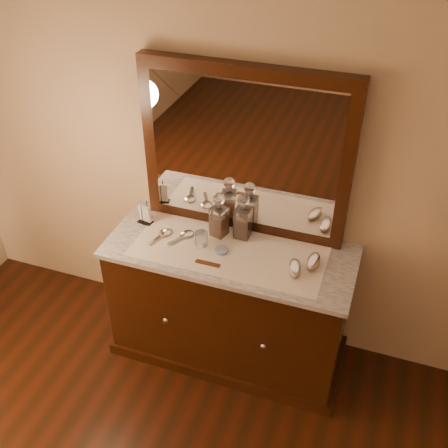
{
  "coord_description": "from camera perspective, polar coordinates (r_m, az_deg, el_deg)",
  "views": [
    {
      "loc": [
        0.75,
        -0.29,
        2.75
      ],
      "look_at": [
        0.0,
        1.85,
        1.1
      ],
      "focal_mm": 42.43,
      "sensor_mm": 36.0,
      "label": 1
    }
  ],
  "objects": [
    {
      "name": "lace_runner",
      "position": [
        3.02,
        0.5,
        -2.97
      ],
      "size": [
        1.1,
        0.45,
        0.0
      ],
      "primitive_type": "cube",
      "color": "white",
      "rests_on": "marble_top"
    },
    {
      "name": "hand_mirror_outer",
      "position": [
        3.15,
        -6.58,
        -1.07
      ],
      "size": [
        0.1,
        0.19,
        0.02
      ],
      "color": "silver",
      "rests_on": "lace_runner"
    },
    {
      "name": "dresser_cabinet",
      "position": [
        3.33,
        0.58,
        -8.69
      ],
      "size": [
        1.4,
        0.55,
        0.82
      ],
      "primitive_type": "cube",
      "color": "black",
      "rests_on": "floor"
    },
    {
      "name": "decanter_left",
      "position": [
        3.08,
        -0.53,
        0.56
      ],
      "size": [
        0.11,
        0.11,
        0.29
      ],
      "color": "brown",
      "rests_on": "lace_runner"
    },
    {
      "name": "brush_near",
      "position": [
        2.89,
        7.63,
        -4.78
      ],
      "size": [
        0.1,
        0.16,
        0.04
      ],
      "color": "#8E7357",
      "rests_on": "lace_runner"
    },
    {
      "name": "knob_left",
      "position": [
        3.2,
        -6.28,
        -10.25
      ],
      "size": [
        0.04,
        0.04,
        0.04
      ],
      "primitive_type": "sphere",
      "color": "silver",
      "rests_on": "dresser_cabinet"
    },
    {
      "name": "marble_top",
      "position": [
        3.04,
        0.63,
        -2.99
      ],
      "size": [
        1.44,
        0.59,
        0.03
      ],
      "primitive_type": "cube",
      "color": "white",
      "rests_on": "dresser_cabinet"
    },
    {
      "name": "brush_far",
      "position": [
        2.95,
        9.6,
        -4.05
      ],
      "size": [
        0.07,
        0.16,
        0.04
      ],
      "color": "#8E7357",
      "rests_on": "lace_runner"
    },
    {
      "name": "decanter_right",
      "position": [
        3.06,
        2.04,
        0.38
      ],
      "size": [
        0.09,
        0.09,
        0.3
      ],
      "color": "brown",
      "rests_on": "lace_runner"
    },
    {
      "name": "knob_right",
      "position": [
        3.05,
        4.27,
        -12.98
      ],
      "size": [
        0.04,
        0.04,
        0.04
      ],
      "primitive_type": "sphere",
      "color": "silver",
      "rests_on": "dresser_cabinet"
    },
    {
      "name": "napkin_rack",
      "position": [
        3.25,
        -8.52,
        0.98
      ],
      "size": [
        0.1,
        0.07,
        0.14
      ],
      "color": "black",
      "rests_on": "marble_top"
    },
    {
      "name": "pin_dish",
      "position": [
        3.01,
        -0.3,
        -2.86
      ],
      "size": [
        0.1,
        0.1,
        0.01
      ],
      "primitive_type": "cylinder",
      "rotation": [
        0.0,
        0.0,
        0.42
      ],
      "color": "silver",
      "rests_on": "lace_runner"
    },
    {
      "name": "mirror_frame",
      "position": [
        2.95,
        2.24,
        7.66
      ],
      "size": [
        1.2,
        0.08,
        1.0
      ],
      "primitive_type": "cube",
      "color": "black",
      "rests_on": "marble_top"
    },
    {
      "name": "mirror_glass",
      "position": [
        2.92,
        2.04,
        7.37
      ],
      "size": [
        1.06,
        0.01,
        0.86
      ],
      "primitive_type": "cube",
      "color": "white",
      "rests_on": "marble_top"
    },
    {
      "name": "comb",
      "position": [
        2.93,
        -1.77,
        -4.25
      ],
      "size": [
        0.14,
        0.03,
        0.01
      ],
      "primitive_type": "cube",
      "rotation": [
        0.0,
        0.0,
        -0.0
      ],
      "color": "brown",
      "rests_on": "lace_runner"
    },
    {
      "name": "tumblers",
      "position": [
        3.04,
        -2.46,
        -1.6
      ],
      "size": [
        0.08,
        0.08,
        0.09
      ],
      "color": "white",
      "rests_on": "lace_runner"
    },
    {
      "name": "hand_mirror_inner",
      "position": [
        3.13,
        -4.26,
        -1.22
      ],
      "size": [
        0.13,
        0.19,
        0.02
      ],
      "color": "silver",
      "rests_on": "lace_runner"
    },
    {
      "name": "dresser_plinth",
      "position": [
        3.6,
        0.54,
        -12.88
      ],
      "size": [
        1.46,
        0.59,
        0.08
      ],
      "primitive_type": "cube",
      "color": "black",
      "rests_on": "floor"
    }
  ]
}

